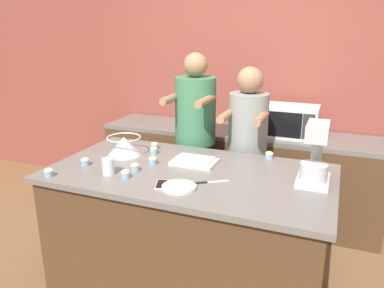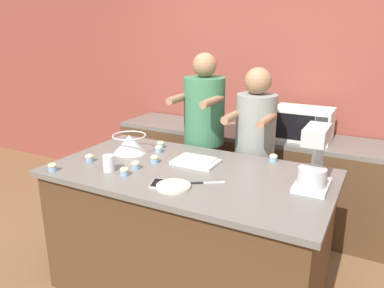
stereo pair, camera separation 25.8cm
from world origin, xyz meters
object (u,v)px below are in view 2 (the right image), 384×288
(stand_mixer, at_px, (314,161))
(cupcake_5, at_px, (273,158))
(mixing_bowl, at_px, (130,143))
(cupcake_4, at_px, (155,159))
(cupcake_2, at_px, (124,171))
(cupcake_6, at_px, (52,167))
(cell_phone, at_px, (157,183))
(cupcake_1, at_px, (136,165))
(person_right, at_px, (254,159))
(cupcake_3, at_px, (89,158))
(knife, at_px, (206,183))
(small_plate, at_px, (173,186))
(cupcake_7, at_px, (159,149))
(cupcake_0, at_px, (161,144))
(drinking_glass, at_px, (109,163))
(baking_tray, at_px, (196,161))
(person_left, at_px, (204,146))
(microwave_oven, at_px, (303,123))

(stand_mixer, height_order, cupcake_5, stand_mixer)
(mixing_bowl, bearing_deg, cupcake_4, -18.76)
(cupcake_2, relative_size, cupcake_6, 1.00)
(stand_mixer, relative_size, cupcake_2, 6.57)
(cell_phone, xyz_separation_m, cupcake_1, (-0.28, 0.16, 0.02))
(cupcake_1, bearing_deg, person_right, 56.72)
(cupcake_4, bearing_deg, stand_mixer, 3.85)
(cupcake_1, distance_m, cupcake_3, 0.39)
(knife, bearing_deg, stand_mixer, 21.78)
(small_plate, relative_size, cupcake_7, 3.59)
(small_plate, relative_size, cupcake_3, 3.59)
(cupcake_0, relative_size, cupcake_3, 1.00)
(cupcake_1, relative_size, cupcake_3, 1.00)
(cupcake_6, bearing_deg, cupcake_3, 70.22)
(knife, bearing_deg, cupcake_4, 161.16)
(person_right, bearing_deg, cupcake_6, -131.99)
(cell_phone, bearing_deg, drinking_glass, 174.96)
(baking_tray, relative_size, cupcake_6, 5.35)
(mixing_bowl, relative_size, drinking_glass, 2.33)
(cupcake_5, bearing_deg, cupcake_3, -152.06)
(person_left, distance_m, cupcake_6, 1.32)
(person_right, bearing_deg, person_left, 179.92)
(microwave_oven, distance_m, cupcake_7, 1.40)
(person_left, height_order, cupcake_6, person_left)
(baking_tray, height_order, cupcake_4, cupcake_4)
(mixing_bowl, relative_size, cupcake_0, 4.43)
(baking_tray, xyz_separation_m, cell_phone, (-0.04, -0.45, -0.01))
(cupcake_7, bearing_deg, person_left, 72.44)
(microwave_oven, bearing_deg, knife, -101.49)
(small_plate, relative_size, cupcake_5, 3.59)
(microwave_oven, distance_m, knife, 1.49)
(microwave_oven, bearing_deg, cell_phone, -109.21)
(person_left, xyz_separation_m, cell_phone, (0.18, -1.04, 0.07))
(cupcake_2, bearing_deg, cupcake_1, 92.42)
(stand_mixer, bearing_deg, cell_phone, -155.41)
(microwave_oven, height_order, cupcake_5, microwave_oven)
(cupcake_0, relative_size, cupcake_1, 1.00)
(cupcake_0, bearing_deg, cell_phone, -59.43)
(cupcake_6, relative_size, cupcake_7, 1.00)
(knife, relative_size, cupcake_3, 3.22)
(person_left, bearing_deg, microwave_oven, 37.93)
(small_plate, bearing_deg, cupcake_7, 130.11)
(microwave_oven, height_order, cupcake_7, microwave_oven)
(cupcake_5, xyz_separation_m, cupcake_6, (-1.30, -0.90, 0.00))
(knife, distance_m, cupcake_5, 0.66)
(baking_tray, height_order, knife, baking_tray)
(drinking_glass, bearing_deg, microwave_oven, 58.15)
(person_left, height_order, cupcake_1, person_left)
(stand_mixer, bearing_deg, cupcake_6, -161.67)
(cupcake_3, bearing_deg, microwave_oven, 50.41)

